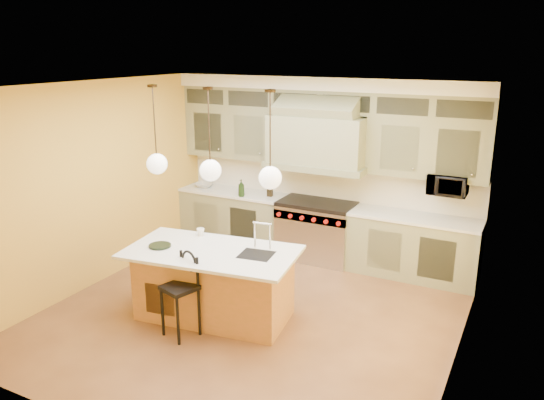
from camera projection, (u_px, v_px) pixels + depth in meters
The scene contains 18 objects.
floor at pixel (252, 314), 6.86m from camera, with size 5.00×5.00×0.00m, color brown.
ceiling at pixel (249, 86), 6.05m from camera, with size 5.00×5.00×0.00m, color white.
wall_back at pixel (326, 167), 8.59m from camera, with size 5.00×5.00×0.00m, color gold.
wall_front at pixel (100, 287), 4.32m from camera, with size 5.00×5.00×0.00m, color gold.
wall_left at pixel (98, 184), 7.55m from camera, with size 5.00×5.00×0.00m, color gold.
wall_right at pixel (466, 240), 5.36m from camera, with size 5.00×5.00×0.00m, color gold.
back_cabinetry at pixel (320, 172), 8.37m from camera, with size 5.00×0.77×2.90m.
range at pixel (316, 230), 8.56m from camera, with size 1.20×0.74×0.96m.
kitchen_island at pixel (214, 282), 6.69m from camera, with size 2.24×1.41×1.35m.
counter_stool at pixel (182, 289), 6.23m from camera, with size 0.45×0.45×1.04m.
microwave at pixel (448, 185), 7.52m from camera, with size 0.54×0.37×0.30m, color black.
oil_bottle_a at pixel (241, 188), 8.76m from camera, with size 0.11×0.11×0.29m, color black.
oil_bottle_b at pixel (270, 191), 8.79m from camera, with size 0.08×0.09×0.18m, color black.
fruit_bowl at pixel (204, 185), 9.38m from camera, with size 0.31×0.31×0.08m, color beige.
cup at pixel (201, 232), 7.02m from camera, with size 0.11×0.11×0.10m, color white.
pendant_left at pixel (157, 162), 6.63m from camera, with size 0.26×0.26×1.11m.
pendant_center at pixel (210, 168), 6.28m from camera, with size 0.26×0.26×1.11m.
pendant_right at pixel (270, 175), 5.93m from camera, with size 0.26×0.26×1.11m.
Camera 1 is at (3.05, -5.37, 3.33)m, focal length 35.00 mm.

